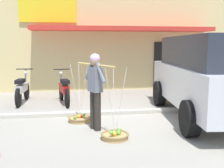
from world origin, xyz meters
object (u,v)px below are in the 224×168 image
Objects in this scene: fruit_basket_left_side at (115,135)px; parked_truck at (209,74)px; fruit_vendor at (95,86)px; motorcycle_nearest_shop at (22,89)px; motorcycle_second_in_row at (64,90)px; fruit_basket_right_side at (80,118)px.

fruit_basket_left_side is 0.29× the size of parked_truck.
parked_truck is at bearing 11.06° from fruit_vendor.
motorcycle_nearest_shop is 1.01× the size of motorcycle_second_in_row.
parked_truck reaches higher than fruit_basket_right_side.
motorcycle_second_in_row is 0.36× the size of parked_truck.
fruit_basket_left_side and fruit_basket_right_side have the same top height.
motorcycle_nearest_shop is at bearing 168.28° from motorcycle_second_in_row.
fruit_basket_left_side is 3.70m from motorcycle_second_in_row.
fruit_vendor is at bearing -74.78° from motorcycle_second_in_row.
parked_truck is at bearing 25.54° from fruit_basket_left_side.
motorcycle_nearest_shop is (-2.44, 3.79, 0.37)m from fruit_basket_left_side.
motorcycle_nearest_shop is (-2.11, 3.11, -0.52)m from fruit_vendor.
fruit_vendor is 1.17m from fruit_basket_left_side.
fruit_vendor is 3.79m from motorcycle_nearest_shop.
parked_truck is (3.31, -0.10, 1.05)m from fruit_basket_right_side.
fruit_vendor is 1.17m from fruit_basket_right_side.
fruit_basket_right_side is 0.29× the size of parked_truck.
fruit_basket_right_side is 2.22m from motorcycle_second_in_row.
fruit_basket_left_side is (0.33, -0.68, -0.90)m from fruit_vendor.
fruit_basket_left_side reaches higher than motorcycle_second_in_row.
fruit_basket_left_side reaches higher than motorcycle_nearest_shop.
motorcycle_nearest_shop is at bearing 124.19° from fruit_vendor.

